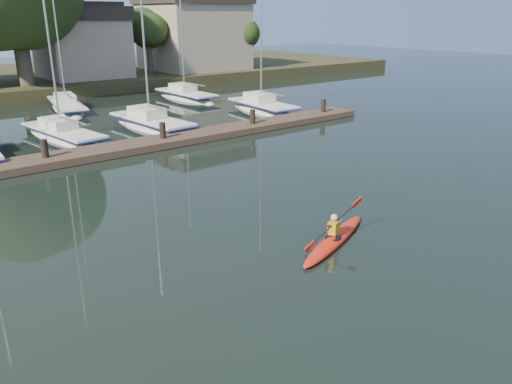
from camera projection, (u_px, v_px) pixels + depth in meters
ground at (308, 255)px, 14.28m from camera, size 160.00×160.00×0.00m
kayak at (334, 238)px, 15.02m from camera, size 4.17×2.00×1.35m
dock at (109, 150)px, 24.51m from camera, size 34.00×2.00×1.80m
sailboat_2 at (64, 142)px, 27.70m from camera, size 2.98×8.31×13.45m
sailboat_3 at (152, 131)px, 30.34m from camera, size 2.74×8.26×13.10m
sailboat_4 at (263, 114)px, 35.60m from camera, size 2.72×7.46×12.44m
sailboat_6 at (68, 112)px, 36.23m from camera, size 3.38×9.01×14.02m
sailboat_7 at (186, 101)px, 40.71m from camera, size 2.32×7.96×12.74m
shore at (1, 54)px, 43.78m from camera, size 90.00×25.25×12.75m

